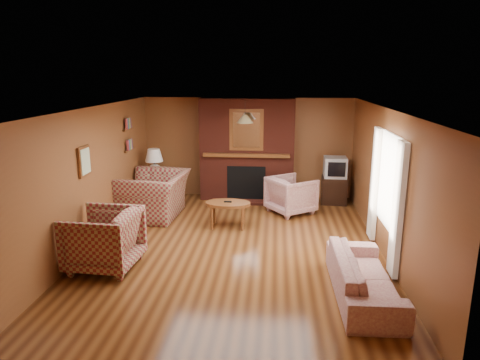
# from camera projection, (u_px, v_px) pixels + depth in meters

# --- Properties ---
(floor) EXTENTS (6.50, 6.50, 0.00)m
(floor) POSITION_uv_depth(u_px,v_px,m) (235.00, 247.00, 7.51)
(floor) COLOR #46230F
(floor) RESTS_ON ground
(ceiling) EXTENTS (6.50, 6.50, 0.00)m
(ceiling) POSITION_uv_depth(u_px,v_px,m) (235.00, 109.00, 6.92)
(ceiling) COLOR silver
(ceiling) RESTS_ON wall_back
(wall_back) EXTENTS (6.50, 0.00, 6.50)m
(wall_back) POSITION_uv_depth(u_px,v_px,m) (248.00, 148.00, 10.35)
(wall_back) COLOR brown
(wall_back) RESTS_ON floor
(wall_front) EXTENTS (6.50, 0.00, 6.50)m
(wall_front) POSITION_uv_depth(u_px,v_px,m) (202.00, 263.00, 4.07)
(wall_front) COLOR brown
(wall_front) RESTS_ON floor
(wall_left) EXTENTS (0.00, 6.50, 6.50)m
(wall_left) POSITION_uv_depth(u_px,v_px,m) (92.00, 177.00, 7.42)
(wall_left) COLOR brown
(wall_left) RESTS_ON floor
(wall_right) EXTENTS (0.00, 6.50, 6.50)m
(wall_right) POSITION_uv_depth(u_px,v_px,m) (386.00, 184.00, 7.01)
(wall_right) COLOR brown
(wall_right) RESTS_ON floor
(fireplace) EXTENTS (2.20, 0.82, 2.40)m
(fireplace) POSITION_uv_depth(u_px,v_px,m) (247.00, 150.00, 10.10)
(fireplace) COLOR #561C12
(fireplace) RESTS_ON floor
(window_right) EXTENTS (0.10, 1.85, 2.00)m
(window_right) POSITION_uv_depth(u_px,v_px,m) (386.00, 191.00, 6.84)
(window_right) COLOR silver
(window_right) RESTS_ON wall_right
(bookshelf) EXTENTS (0.09, 0.55, 0.71)m
(bookshelf) POSITION_uv_depth(u_px,v_px,m) (130.00, 135.00, 9.14)
(bookshelf) COLOR brown
(bookshelf) RESTS_ON wall_left
(botanical_print) EXTENTS (0.05, 0.40, 0.50)m
(botanical_print) POSITION_uv_depth(u_px,v_px,m) (84.00, 161.00, 7.04)
(botanical_print) COLOR brown
(botanical_print) RESTS_ON wall_left
(pendant_light) EXTENTS (0.36, 0.36, 0.48)m
(pendant_light) POSITION_uv_depth(u_px,v_px,m) (245.00, 119.00, 9.24)
(pendant_light) COLOR black
(pendant_light) RESTS_ON ceiling
(plaid_loveseat) EXTENTS (1.33, 1.50, 0.93)m
(plaid_loveseat) POSITION_uv_depth(u_px,v_px,m) (155.00, 195.00, 9.01)
(plaid_loveseat) COLOR maroon
(plaid_loveseat) RESTS_ON floor
(plaid_armchair) EXTENTS (1.09, 1.06, 0.93)m
(plaid_armchair) POSITION_uv_depth(u_px,v_px,m) (104.00, 239.00, 6.60)
(plaid_armchair) COLOR maroon
(plaid_armchair) RESTS_ON floor
(floral_sofa) EXTENTS (0.79, 1.96, 0.57)m
(floral_sofa) POSITION_uv_depth(u_px,v_px,m) (364.00, 276.00, 5.79)
(floral_sofa) COLOR beige
(floral_sofa) RESTS_ON floor
(floral_armchair) EXTENTS (1.21, 1.20, 0.80)m
(floral_armchair) POSITION_uv_depth(u_px,v_px,m) (291.00, 195.00, 9.25)
(floral_armchair) COLOR beige
(floral_armchair) RESTS_ON floor
(coffee_table) EXTENTS (0.88, 0.55, 0.53)m
(coffee_table) POSITION_uv_depth(u_px,v_px,m) (228.00, 205.00, 8.37)
(coffee_table) COLOR brown
(coffee_table) RESTS_ON floor
(side_table) EXTENTS (0.46, 0.46, 0.61)m
(side_table) POSITION_uv_depth(u_px,v_px,m) (156.00, 190.00, 9.97)
(side_table) COLOR brown
(side_table) RESTS_ON floor
(table_lamp) EXTENTS (0.41, 0.41, 0.68)m
(table_lamp) POSITION_uv_depth(u_px,v_px,m) (154.00, 162.00, 9.81)
(table_lamp) COLOR white
(table_lamp) RESTS_ON side_table
(tv_stand) EXTENTS (0.61, 0.56, 0.62)m
(tv_stand) POSITION_uv_depth(u_px,v_px,m) (334.00, 190.00, 9.97)
(tv_stand) COLOR black
(tv_stand) RESTS_ON floor
(crt_tv) EXTENTS (0.52, 0.52, 0.47)m
(crt_tv) POSITION_uv_depth(u_px,v_px,m) (335.00, 167.00, 9.83)
(crt_tv) COLOR #AFB2B7
(crt_tv) RESTS_ON tv_stand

